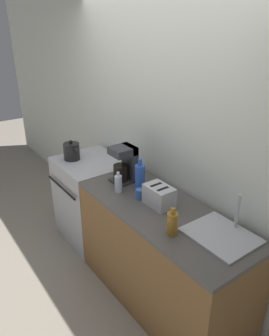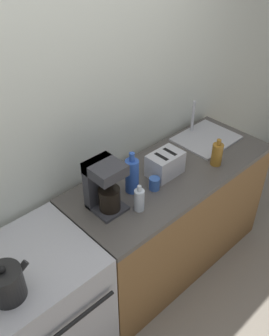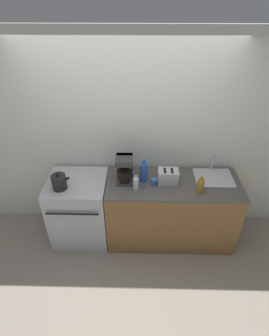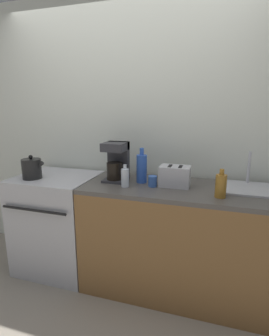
# 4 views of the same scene
# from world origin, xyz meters

# --- Properties ---
(ground_plane) EXTENTS (12.00, 12.00, 0.00)m
(ground_plane) POSITION_xyz_m (0.00, 0.00, 0.00)
(ground_plane) COLOR gray
(wall_back) EXTENTS (8.00, 0.05, 2.60)m
(wall_back) POSITION_xyz_m (0.00, 0.71, 1.30)
(wall_back) COLOR silver
(wall_back) RESTS_ON ground_plane
(stove) EXTENTS (0.73, 0.69, 0.94)m
(stove) POSITION_xyz_m (-0.61, 0.33, 0.48)
(stove) COLOR #B7B7BC
(stove) RESTS_ON ground_plane
(counter_block) EXTENTS (1.64, 0.66, 0.94)m
(counter_block) POSITION_xyz_m (0.58, 0.33, 0.47)
(counter_block) COLOR brown
(counter_block) RESTS_ON ground_plane
(kettle) EXTENTS (0.22, 0.17, 0.22)m
(kettle) POSITION_xyz_m (-0.77, 0.20, 1.03)
(kettle) COLOR black
(kettle) RESTS_ON stove
(toaster) EXTENTS (0.24, 0.17, 0.17)m
(toaster) POSITION_xyz_m (0.51, 0.34, 1.02)
(toaster) COLOR #BCBCC1
(toaster) RESTS_ON counter_block
(coffee_maker) EXTENTS (0.19, 0.21, 0.34)m
(coffee_maker) POSITION_xyz_m (-0.01, 0.37, 1.11)
(coffee_maker) COLOR #333338
(coffee_maker) RESTS_ON counter_block
(sink_tray) EXTENTS (0.47, 0.39, 0.28)m
(sink_tray) POSITION_xyz_m (1.09, 0.43, 0.95)
(sink_tray) COLOR #B7B7BC
(sink_tray) RESTS_ON counter_block
(bottle_clear) EXTENTS (0.06, 0.06, 0.19)m
(bottle_clear) POSITION_xyz_m (0.13, 0.20, 1.02)
(bottle_clear) COLOR silver
(bottle_clear) RESTS_ON counter_block
(bottle_amber) EXTENTS (0.08, 0.08, 0.21)m
(bottle_amber) POSITION_xyz_m (0.87, 0.17, 1.02)
(bottle_amber) COLOR #9E6B23
(bottle_amber) RESTS_ON counter_block
(bottle_blue) EXTENTS (0.09, 0.09, 0.30)m
(bottle_blue) POSITION_xyz_m (0.22, 0.37, 1.06)
(bottle_blue) COLOR #2D56B7
(bottle_blue) RESTS_ON counter_block
(cup_blue) EXTENTS (0.07, 0.07, 0.09)m
(cup_blue) POSITION_xyz_m (0.34, 0.28, 0.98)
(cup_blue) COLOR #3860B2
(cup_blue) RESTS_ON counter_block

